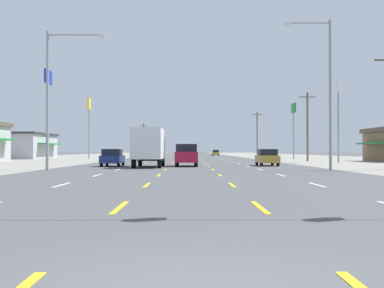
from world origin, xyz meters
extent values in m
plane|color=#4C4C4F|center=(0.00, 66.00, 0.00)|extent=(572.00, 572.00, 0.00)
cube|color=gray|center=(-24.75, 66.00, 0.00)|extent=(28.00, 440.00, 0.01)
cube|color=gray|center=(24.75, 66.00, 0.00)|extent=(28.00, 440.00, 0.01)
cube|color=white|center=(-5.25, 14.50, 0.01)|extent=(0.14, 2.60, 0.01)
cube|color=white|center=(-5.25, 22.00, 0.01)|extent=(0.14, 2.60, 0.01)
cube|color=white|center=(-5.25, 29.50, 0.01)|extent=(0.14, 2.60, 0.01)
cube|color=white|center=(-5.25, 37.00, 0.01)|extent=(0.14, 2.60, 0.01)
cube|color=white|center=(-5.25, 44.50, 0.01)|extent=(0.14, 2.60, 0.01)
cube|color=white|center=(-5.25, 52.00, 0.01)|extent=(0.14, 2.60, 0.01)
cube|color=white|center=(-5.25, 59.50, 0.01)|extent=(0.14, 2.60, 0.01)
cube|color=white|center=(-5.25, 67.00, 0.01)|extent=(0.14, 2.60, 0.01)
cube|color=white|center=(-5.25, 74.50, 0.01)|extent=(0.14, 2.60, 0.01)
cube|color=white|center=(-5.25, 82.00, 0.01)|extent=(0.14, 2.60, 0.01)
cube|color=white|center=(-5.25, 89.50, 0.01)|extent=(0.14, 2.60, 0.01)
cube|color=white|center=(-5.25, 97.00, 0.01)|extent=(0.14, 2.60, 0.01)
cube|color=white|center=(-5.25, 104.50, 0.01)|extent=(0.14, 2.60, 0.01)
cube|color=white|center=(-5.25, 112.00, 0.01)|extent=(0.14, 2.60, 0.01)
cube|color=white|center=(-5.25, 119.50, 0.01)|extent=(0.14, 2.60, 0.01)
cube|color=white|center=(-5.25, 127.00, 0.01)|extent=(0.14, 2.60, 0.01)
cube|color=white|center=(-5.25, 134.50, 0.01)|extent=(0.14, 2.60, 0.01)
cube|color=white|center=(-5.25, 142.00, 0.01)|extent=(0.14, 2.60, 0.01)
cube|color=white|center=(-5.25, 149.50, 0.01)|extent=(0.14, 2.60, 0.01)
cube|color=white|center=(-5.25, 157.00, 0.01)|extent=(0.14, 2.60, 0.01)
cube|color=white|center=(-5.25, 164.50, 0.01)|extent=(0.14, 2.60, 0.01)
cube|color=white|center=(-5.25, 172.00, 0.01)|extent=(0.14, 2.60, 0.01)
cube|color=white|center=(-5.25, 179.50, 0.01)|extent=(0.14, 2.60, 0.01)
cube|color=white|center=(-5.25, 187.00, 0.01)|extent=(0.14, 2.60, 0.01)
cube|color=white|center=(-5.25, 194.50, 0.01)|extent=(0.14, 2.60, 0.01)
cube|color=white|center=(-5.25, 202.00, 0.01)|extent=(0.14, 2.60, 0.01)
cube|color=white|center=(-5.25, 209.50, 0.01)|extent=(0.14, 2.60, 0.01)
cube|color=white|center=(-5.25, 217.00, 0.01)|extent=(0.14, 2.60, 0.01)
cube|color=yellow|center=(-1.75, 7.00, 0.01)|extent=(0.14, 2.60, 0.01)
cube|color=yellow|center=(-1.75, 14.50, 0.01)|extent=(0.14, 2.60, 0.01)
cube|color=yellow|center=(-1.75, 22.00, 0.01)|extent=(0.14, 2.60, 0.01)
cube|color=yellow|center=(-1.75, 29.50, 0.01)|extent=(0.14, 2.60, 0.01)
cube|color=yellow|center=(-1.75, 37.00, 0.01)|extent=(0.14, 2.60, 0.01)
cube|color=yellow|center=(-1.75, 44.50, 0.01)|extent=(0.14, 2.60, 0.01)
cube|color=yellow|center=(-1.75, 52.00, 0.01)|extent=(0.14, 2.60, 0.01)
cube|color=yellow|center=(-1.75, 59.50, 0.01)|extent=(0.14, 2.60, 0.01)
cube|color=yellow|center=(-1.75, 67.00, 0.01)|extent=(0.14, 2.60, 0.01)
cube|color=yellow|center=(-1.75, 74.50, 0.01)|extent=(0.14, 2.60, 0.01)
cube|color=yellow|center=(-1.75, 82.00, 0.01)|extent=(0.14, 2.60, 0.01)
cube|color=yellow|center=(-1.75, 89.50, 0.01)|extent=(0.14, 2.60, 0.01)
cube|color=yellow|center=(-1.75, 97.00, 0.01)|extent=(0.14, 2.60, 0.01)
cube|color=yellow|center=(-1.75, 104.50, 0.01)|extent=(0.14, 2.60, 0.01)
cube|color=yellow|center=(-1.75, 112.00, 0.01)|extent=(0.14, 2.60, 0.01)
cube|color=yellow|center=(-1.75, 119.50, 0.01)|extent=(0.14, 2.60, 0.01)
cube|color=yellow|center=(-1.75, 127.00, 0.01)|extent=(0.14, 2.60, 0.01)
cube|color=yellow|center=(-1.75, 134.50, 0.01)|extent=(0.14, 2.60, 0.01)
cube|color=yellow|center=(-1.75, 142.00, 0.01)|extent=(0.14, 2.60, 0.01)
cube|color=yellow|center=(-1.75, 149.50, 0.01)|extent=(0.14, 2.60, 0.01)
cube|color=yellow|center=(-1.75, 157.00, 0.01)|extent=(0.14, 2.60, 0.01)
cube|color=yellow|center=(-1.75, 164.50, 0.01)|extent=(0.14, 2.60, 0.01)
cube|color=yellow|center=(-1.75, 172.00, 0.01)|extent=(0.14, 2.60, 0.01)
cube|color=yellow|center=(-1.75, 179.50, 0.01)|extent=(0.14, 2.60, 0.01)
cube|color=yellow|center=(-1.75, 187.00, 0.01)|extent=(0.14, 2.60, 0.01)
cube|color=yellow|center=(-1.75, 194.50, 0.01)|extent=(0.14, 2.60, 0.01)
cube|color=yellow|center=(-1.75, 202.00, 0.01)|extent=(0.14, 2.60, 0.01)
cube|color=yellow|center=(-1.75, 209.50, 0.01)|extent=(0.14, 2.60, 0.01)
cube|color=yellow|center=(-1.75, 217.00, 0.01)|extent=(0.14, 2.60, 0.01)
cube|color=yellow|center=(1.75, 7.00, 0.01)|extent=(0.14, 2.60, 0.01)
cube|color=yellow|center=(1.75, 14.50, 0.01)|extent=(0.14, 2.60, 0.01)
cube|color=yellow|center=(1.75, 22.00, 0.01)|extent=(0.14, 2.60, 0.01)
cube|color=yellow|center=(1.75, 29.50, 0.01)|extent=(0.14, 2.60, 0.01)
cube|color=yellow|center=(1.75, 37.00, 0.01)|extent=(0.14, 2.60, 0.01)
cube|color=yellow|center=(1.75, 44.50, 0.01)|extent=(0.14, 2.60, 0.01)
cube|color=yellow|center=(1.75, 52.00, 0.01)|extent=(0.14, 2.60, 0.01)
cube|color=yellow|center=(1.75, 59.50, 0.01)|extent=(0.14, 2.60, 0.01)
cube|color=yellow|center=(1.75, 67.00, 0.01)|extent=(0.14, 2.60, 0.01)
cube|color=yellow|center=(1.75, 74.50, 0.01)|extent=(0.14, 2.60, 0.01)
cube|color=yellow|center=(1.75, 82.00, 0.01)|extent=(0.14, 2.60, 0.01)
cube|color=yellow|center=(1.75, 89.50, 0.01)|extent=(0.14, 2.60, 0.01)
cube|color=yellow|center=(1.75, 97.00, 0.01)|extent=(0.14, 2.60, 0.01)
cube|color=yellow|center=(1.75, 104.50, 0.01)|extent=(0.14, 2.60, 0.01)
cube|color=yellow|center=(1.75, 112.00, 0.01)|extent=(0.14, 2.60, 0.01)
cube|color=yellow|center=(1.75, 119.50, 0.01)|extent=(0.14, 2.60, 0.01)
cube|color=yellow|center=(1.75, 127.00, 0.01)|extent=(0.14, 2.60, 0.01)
cube|color=yellow|center=(1.75, 134.50, 0.01)|extent=(0.14, 2.60, 0.01)
cube|color=yellow|center=(1.75, 142.00, 0.01)|extent=(0.14, 2.60, 0.01)
cube|color=yellow|center=(1.75, 149.50, 0.01)|extent=(0.14, 2.60, 0.01)
cube|color=yellow|center=(1.75, 157.00, 0.01)|extent=(0.14, 2.60, 0.01)
cube|color=yellow|center=(1.75, 164.50, 0.01)|extent=(0.14, 2.60, 0.01)
cube|color=yellow|center=(1.75, 172.00, 0.01)|extent=(0.14, 2.60, 0.01)
cube|color=yellow|center=(1.75, 179.50, 0.01)|extent=(0.14, 2.60, 0.01)
cube|color=yellow|center=(1.75, 187.00, 0.01)|extent=(0.14, 2.60, 0.01)
cube|color=yellow|center=(1.75, 194.50, 0.01)|extent=(0.14, 2.60, 0.01)
cube|color=yellow|center=(1.75, 202.00, 0.01)|extent=(0.14, 2.60, 0.01)
cube|color=yellow|center=(1.75, 209.50, 0.01)|extent=(0.14, 2.60, 0.01)
cube|color=yellow|center=(1.75, 217.00, 0.01)|extent=(0.14, 2.60, 0.01)
cube|color=white|center=(5.25, 14.50, 0.01)|extent=(0.14, 2.60, 0.01)
cube|color=white|center=(5.25, 22.00, 0.01)|extent=(0.14, 2.60, 0.01)
cube|color=white|center=(5.25, 29.50, 0.01)|extent=(0.14, 2.60, 0.01)
cube|color=white|center=(5.25, 37.00, 0.01)|extent=(0.14, 2.60, 0.01)
cube|color=white|center=(5.25, 44.50, 0.01)|extent=(0.14, 2.60, 0.01)
cube|color=white|center=(5.25, 52.00, 0.01)|extent=(0.14, 2.60, 0.01)
cube|color=white|center=(5.25, 59.50, 0.01)|extent=(0.14, 2.60, 0.01)
cube|color=white|center=(5.25, 67.00, 0.01)|extent=(0.14, 2.60, 0.01)
cube|color=white|center=(5.25, 74.50, 0.01)|extent=(0.14, 2.60, 0.01)
cube|color=white|center=(5.25, 82.00, 0.01)|extent=(0.14, 2.60, 0.01)
cube|color=white|center=(5.25, 89.50, 0.01)|extent=(0.14, 2.60, 0.01)
cube|color=white|center=(5.25, 97.00, 0.01)|extent=(0.14, 2.60, 0.01)
cube|color=white|center=(5.25, 104.50, 0.01)|extent=(0.14, 2.60, 0.01)
cube|color=white|center=(5.25, 112.00, 0.01)|extent=(0.14, 2.60, 0.01)
cube|color=white|center=(5.25, 119.50, 0.01)|extent=(0.14, 2.60, 0.01)
cube|color=white|center=(5.25, 127.00, 0.01)|extent=(0.14, 2.60, 0.01)
cube|color=white|center=(5.25, 134.50, 0.01)|extent=(0.14, 2.60, 0.01)
cube|color=white|center=(5.25, 142.00, 0.01)|extent=(0.14, 2.60, 0.01)
cube|color=white|center=(5.25, 149.50, 0.01)|extent=(0.14, 2.60, 0.01)
cube|color=white|center=(5.25, 157.00, 0.01)|extent=(0.14, 2.60, 0.01)
cube|color=white|center=(5.25, 164.50, 0.01)|extent=(0.14, 2.60, 0.01)
cube|color=white|center=(5.25, 172.00, 0.01)|extent=(0.14, 2.60, 0.01)
cube|color=white|center=(5.25, 179.50, 0.01)|extent=(0.14, 2.60, 0.01)
cube|color=white|center=(5.25, 187.00, 0.01)|extent=(0.14, 2.60, 0.01)
cube|color=white|center=(5.25, 194.50, 0.01)|extent=(0.14, 2.60, 0.01)
cube|color=white|center=(5.25, 202.00, 0.01)|extent=(0.14, 2.60, 0.01)
cube|color=white|center=(5.25, 209.50, 0.01)|extent=(0.14, 2.60, 0.01)
cube|color=white|center=(5.25, 217.00, 0.01)|extent=(0.14, 2.60, 0.01)
cube|color=#235B2D|center=(-3.40, 37.58, 1.53)|extent=(2.40, 1.90, 2.10)
cube|color=silver|center=(-3.40, 33.88, 1.98)|extent=(2.40, 5.10, 2.50)
cylinder|color=black|center=(-4.43, 37.53, 0.48)|extent=(0.30, 0.96, 0.96)
cylinder|color=black|center=(-2.37, 37.53, 0.48)|extent=(0.30, 0.96, 0.96)
cylinder|color=black|center=(-4.43, 32.63, 0.48)|extent=(0.30, 0.96, 0.96)
cylinder|color=black|center=(-2.37, 32.63, 0.48)|extent=(0.30, 0.96, 0.96)
cube|color=navy|center=(-6.83, 36.99, 0.63)|extent=(1.72, 3.90, 0.66)
cube|color=black|center=(-6.83, 36.74, 1.25)|extent=(1.58, 1.90, 0.58)
cylinder|color=black|center=(-7.57, 38.39, 0.30)|extent=(0.20, 0.60, 0.60)
cylinder|color=black|center=(-6.09, 38.39, 0.30)|extent=(0.20, 0.60, 0.60)
cylinder|color=black|center=(-7.57, 35.59, 0.30)|extent=(0.20, 0.60, 0.60)
cylinder|color=black|center=(-6.09, 35.59, 0.30)|extent=(0.20, 0.60, 0.60)
cube|color=maroon|center=(-0.23, 37.00, 0.84)|extent=(1.98, 4.90, 0.92)
cube|color=black|center=(-0.23, 36.95, 1.64)|extent=(1.82, 2.70, 0.68)
cylinder|color=black|center=(-1.07, 38.70, 0.38)|extent=(0.26, 0.76, 0.76)
cylinder|color=black|center=(0.61, 38.70, 0.38)|extent=(0.26, 0.76, 0.76)
cylinder|color=black|center=(-1.07, 35.30, 0.38)|extent=(0.26, 0.76, 0.76)
cylinder|color=black|center=(0.61, 35.30, 0.38)|extent=(0.26, 0.76, 0.76)
cube|color=#B28C33|center=(7.20, 38.31, 0.63)|extent=(1.72, 3.90, 0.66)
cube|color=black|center=(7.20, 38.06, 1.25)|extent=(1.58, 1.90, 0.58)
cylinder|color=black|center=(6.46, 39.71, 0.30)|extent=(0.20, 0.60, 0.60)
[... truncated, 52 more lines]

